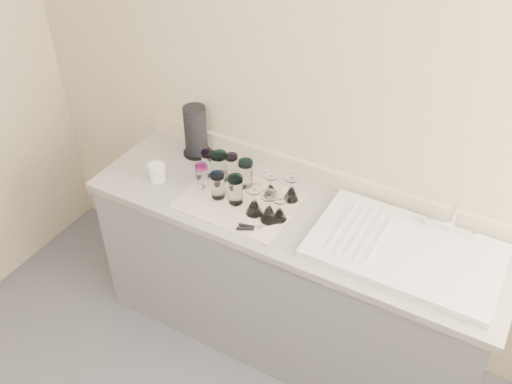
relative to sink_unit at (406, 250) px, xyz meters
The scene contains 19 objects.
room_envelope 1.47m from the sink_unit, 114.66° to the right, with size 3.54×3.50×2.52m.
counter_unit 0.72m from the sink_unit, behind, with size 2.06×0.62×0.90m.
sink_unit is the anchor object (origin of this frame).
dish_towel 0.83m from the sink_unit, behind, with size 0.55×0.42×0.01m, color silver.
tumbler_teal 1.07m from the sink_unit, behind, with size 0.07×0.07×0.14m.
tumbler_cyan 0.96m from the sink_unit, behind, with size 0.07×0.07×0.13m.
tumbler_purple 0.86m from the sink_unit, behind, with size 0.08×0.08×0.15m.
tumbler_magenta 1.04m from the sink_unit, behind, with size 0.06×0.06×0.13m.
tumbler_blue 0.93m from the sink_unit, behind, with size 0.07×0.07×0.14m.
tumbler_lavender 0.84m from the sink_unit, behind, with size 0.08×0.08×0.15m.
tumbler_extra 1.00m from the sink_unit, behind, with size 0.08×0.08×0.16m.
goblet_back_left 0.71m from the sink_unit, behind, with size 0.07×0.07×0.13m.
goblet_back_right 0.61m from the sink_unit, behind, with size 0.08×0.08×0.14m.
goblet_front_left 0.72m from the sink_unit, behind, with size 0.08×0.08×0.15m.
goblet_front_right 0.59m from the sink_unit, behind, with size 0.07×0.07×0.12m.
goblet_extra 0.64m from the sink_unit, behind, with size 0.08×0.08×0.15m.
can_opener 0.70m from the sink_unit, 163.13° to the right, with size 0.13×0.08×0.02m.
white_mug 1.29m from the sink_unit, behind, with size 0.12×0.09×0.09m.
paper_towel_roll 1.26m from the sink_unit, behind, with size 0.15×0.15×0.29m.
Camera 1 is at (0.86, -0.69, 2.67)m, focal length 40.00 mm.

